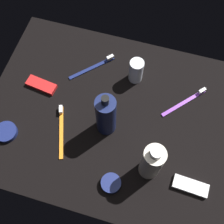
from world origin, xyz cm
name	(u,v)px	position (x,y,z in cm)	size (l,w,h in cm)	color
ground_plane	(112,116)	(0.00, 0.00, -0.60)	(84.00, 64.00, 1.20)	black
lotion_bottle	(106,115)	(-0.70, -4.12, 8.81)	(6.15, 6.15, 20.02)	#151E4A
bodywash_bottle	(152,162)	(15.63, -14.08, 8.50)	(6.11, 6.11, 18.53)	silver
deodorant_stick	(136,71)	(3.75, 16.25, 4.65)	(4.77, 4.77, 9.29)	silver
toothbrush_navy	(95,66)	(-11.29, 16.64, 0.61)	(13.46, 13.69, 2.10)	navy
toothbrush_orange	(61,128)	(-14.46, -9.07, 0.61)	(7.28, 17.33, 2.10)	orange
toothbrush_purple	(187,101)	(22.70, 12.08, 0.61)	(12.99, 14.13, 2.10)	purple
snack_bar_white	(190,186)	(28.71, -15.69, 0.75)	(10.40, 4.00, 1.50)	white
snack_bar_red	(41,85)	(-26.57, 3.99, 0.75)	(10.40, 4.00, 1.50)	red
cream_tin_left	(111,183)	(5.91, -21.51, 1.01)	(6.04, 6.04, 2.03)	navy
cream_tin_right	(6,132)	(-30.86, -15.26, 0.86)	(7.04, 7.04, 1.72)	navy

